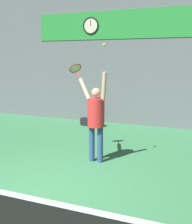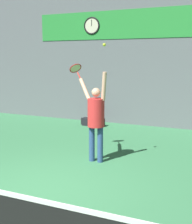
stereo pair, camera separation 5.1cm
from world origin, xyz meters
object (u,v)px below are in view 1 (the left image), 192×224
object	(u,v)px
tennis_ball	(104,45)
water_bottle	(81,121)
tennis_player	(96,116)
equipment_bag	(93,122)
scoreboard_clock	(91,26)
tennis_racket	(76,69)

from	to	relation	value
tennis_ball	water_bottle	world-z (taller)	tennis_ball
tennis_player	equipment_bag	world-z (taller)	tennis_player
tennis_ball	equipment_bag	distance (m)	4.79
tennis_player	scoreboard_clock	bearing A→B (deg)	116.09
tennis_ball	equipment_bag	world-z (taller)	tennis_ball
tennis_racket	equipment_bag	distance (m)	3.78
tennis_player	equipment_bag	bearing A→B (deg)	115.53
tennis_racket	tennis_ball	xyz separation A→B (m)	(0.96, -0.52, 0.53)
scoreboard_clock	tennis_racket	bearing A→B (deg)	-70.42
scoreboard_clock	equipment_bag	distance (m)	3.50
scoreboard_clock	tennis_ball	xyz separation A→B (m)	(2.33, -4.37, -0.90)
water_bottle	scoreboard_clock	bearing A→B (deg)	83.79
tennis_player	water_bottle	distance (m)	4.28
scoreboard_clock	water_bottle	world-z (taller)	scoreboard_clock
tennis_player	tennis_ball	world-z (taller)	tennis_ball
tennis_racket	tennis_player	bearing A→B (deg)	-29.96
scoreboard_clock	tennis_racket	xyz separation A→B (m)	(1.37, -3.85, -1.43)
scoreboard_clock	tennis_racket	size ratio (longest dim) A/B	1.53
tennis_ball	water_bottle	size ratio (longest dim) A/B	0.27
scoreboard_clock	equipment_bag	xyz separation A→B (m)	(0.42, -0.76, -3.39)
water_bottle	equipment_bag	bearing A→B (deg)	-6.65
tennis_ball	water_bottle	xyz separation A→B (m)	(-2.41, 3.67, -2.52)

